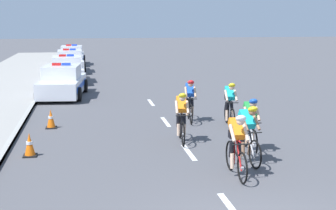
% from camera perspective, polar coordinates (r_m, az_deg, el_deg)
% --- Properties ---
extents(kerb_edge, '(0.16, 60.00, 0.13)m').
position_cam_1_polar(kerb_edge, '(21.22, -15.57, 0.15)').
color(kerb_edge, '#9E9E99').
rests_on(kerb_edge, ground).
extents(lane_markings_centre, '(0.14, 17.60, 0.01)m').
position_cam_1_polar(lane_markings_centre, '(13.39, 2.47, -5.59)').
color(lane_markings_centre, white).
rests_on(lane_markings_centre, ground).
extents(cyclist_lead, '(0.42, 1.72, 1.56)m').
position_cam_1_polar(cyclist_lead, '(11.30, 8.10, -4.57)').
color(cyclist_lead, black).
rests_on(cyclist_lead, ground).
extents(cyclist_second, '(0.45, 1.72, 1.56)m').
position_cam_1_polar(cyclist_second, '(12.39, 9.34, -3.29)').
color(cyclist_second, black).
rests_on(cyclist_second, ground).
extents(cyclist_third, '(0.45, 1.72, 1.56)m').
position_cam_1_polar(cyclist_third, '(13.51, 9.66, -2.16)').
color(cyclist_third, black).
rests_on(cyclist_third, ground).
extents(cyclist_fourth, '(0.45, 1.72, 1.56)m').
position_cam_1_polar(cyclist_fourth, '(14.27, 1.61, -1.34)').
color(cyclist_fourth, black).
rests_on(cyclist_fourth, ground).
extents(cyclist_fifth, '(0.45, 1.72, 1.56)m').
position_cam_1_polar(cyclist_fifth, '(16.50, 7.30, 0.16)').
color(cyclist_fifth, black).
rests_on(cyclist_fifth, ground).
extents(cyclist_sixth, '(0.45, 1.72, 1.56)m').
position_cam_1_polar(cyclist_sixth, '(17.12, 2.60, 0.61)').
color(cyclist_sixth, black).
rests_on(cyclist_sixth, ground).
extents(police_car_nearest, '(2.32, 4.55, 1.59)m').
position_cam_1_polar(police_car_nearest, '(23.05, -12.34, 2.62)').
color(police_car_nearest, silver).
rests_on(police_car_nearest, ground).
extents(police_car_second, '(2.19, 4.50, 1.59)m').
position_cam_1_polar(police_car_second, '(28.29, -11.83, 4.03)').
color(police_car_second, white).
rests_on(police_car_second, ground).
extents(police_car_third, '(2.15, 4.47, 1.59)m').
position_cam_1_polar(police_car_third, '(33.50, -11.49, 4.99)').
color(police_car_third, silver).
rests_on(police_car_third, ground).
extents(police_car_furthest, '(2.02, 4.41, 1.59)m').
position_cam_1_polar(police_car_furthest, '(38.53, -11.25, 5.67)').
color(police_car_furthest, silver).
rests_on(police_car_furthest, ground).
extents(traffic_cone_near, '(0.36, 0.36, 0.64)m').
position_cam_1_polar(traffic_cone_near, '(16.65, -13.63, -1.62)').
color(traffic_cone_near, black).
rests_on(traffic_cone_near, ground).
extents(traffic_cone_far, '(0.36, 0.36, 0.64)m').
position_cam_1_polar(traffic_cone_far, '(13.46, -15.99, -4.55)').
color(traffic_cone_far, black).
rests_on(traffic_cone_far, ground).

